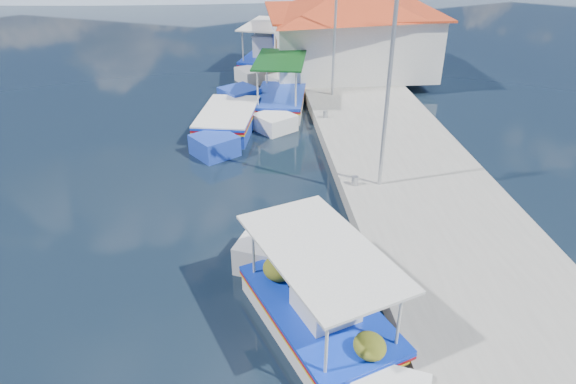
{
  "coord_description": "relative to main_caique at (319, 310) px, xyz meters",
  "views": [
    {
      "loc": [
        0.34,
        -12.31,
        8.28
      ],
      "look_at": [
        1.51,
        0.28,
        1.3
      ],
      "focal_mm": 32.41,
      "sensor_mm": 36.0,
      "label": 1
    }
  ],
  "objects": [
    {
      "name": "ground",
      "position": [
        -1.84,
        3.65,
        -0.46
      ],
      "size": [
        160.0,
        160.0,
        0.0
      ],
      "primitive_type": "plane",
      "color": "black",
      "rests_on": "ground"
    },
    {
      "name": "quay",
      "position": [
        4.06,
        9.65,
        -0.21
      ],
      "size": [
        5.0,
        44.0,
        0.5
      ],
      "primitive_type": "cube",
      "color": "gray",
      "rests_on": "ground"
    },
    {
      "name": "bollards",
      "position": [
        1.96,
        8.9,
        0.19
      ],
      "size": [
        0.2,
        17.2,
        0.3
      ],
      "color": "#A5A8AD",
      "rests_on": "quay"
    },
    {
      "name": "main_caique",
      "position": [
        0.0,
        0.0,
        0.0
      ],
      "size": [
        3.76,
        6.74,
        2.38
      ],
      "rotation": [
        0.0,
        0.0,
        -0.37
      ],
      "color": "white",
      "rests_on": "ground"
    },
    {
      "name": "caique_green_canopy",
      "position": [
        0.26,
        14.22,
        -0.07
      ],
      "size": [
        2.9,
        6.91,
        2.63
      ],
      "rotation": [
        0.0,
        0.0,
        0.18
      ],
      "color": "white",
      "rests_on": "ground"
    },
    {
      "name": "caique_blue_hull",
      "position": [
        -2.12,
        12.03,
        -0.11
      ],
      "size": [
        3.02,
        7.06,
        1.28
      ],
      "rotation": [
        0.0,
        0.0,
        0.2
      ],
      "color": "#1C3BAA",
      "rests_on": "ground"
    },
    {
      "name": "caique_far",
      "position": [
        0.14,
        21.35,
        0.06
      ],
      "size": [
        4.03,
        7.48,
        2.78
      ],
      "rotation": [
        0.0,
        0.0,
        0.34
      ],
      "color": "white",
      "rests_on": "ground"
    },
    {
      "name": "harbor_building",
      "position": [
        4.36,
        18.65,
        2.32
      ],
      "size": [
        10.49,
        10.49,
        4.4
      ],
      "color": "white",
      "rests_on": "quay"
    },
    {
      "name": "lamp_post_near",
      "position": [
        2.67,
        5.65,
        3.39
      ],
      "size": [
        1.21,
        0.14,
        6.0
      ],
      "color": "#A5A8AD",
      "rests_on": "quay"
    },
    {
      "name": "lamp_post_far",
      "position": [
        2.67,
        14.65,
        3.39
      ],
      "size": [
        1.21,
        0.14,
        6.0
      ],
      "color": "#A5A8AD",
      "rests_on": "quay"
    }
  ]
}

